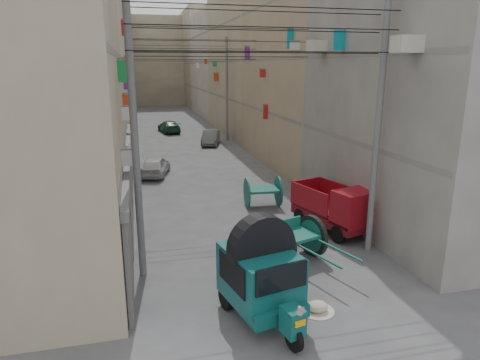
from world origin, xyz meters
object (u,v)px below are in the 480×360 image
object	(u,v)px
mini_truck	(339,211)
distant_car_grey	(211,138)
tonga_cart	(297,239)
feed_sack	(317,306)
horse	(279,257)
distant_car_green	(169,127)
auto_rickshaw	(261,272)
distant_car_white	(155,166)
second_cart	(263,191)

from	to	relation	value
mini_truck	distant_car_grey	size ratio (longest dim) A/B	1.03
tonga_cart	feed_sack	world-z (taller)	tonga_cart
horse	mini_truck	bearing A→B (deg)	-135.71
mini_truck	feed_sack	distance (m)	5.40
feed_sack	distant_car_green	world-z (taller)	distant_car_green
feed_sack	distant_car_green	xyz separation A→B (m)	(-1.14, 30.41, 0.40)
mini_truck	horse	size ratio (longest dim) A/B	1.92
mini_truck	horse	xyz separation A→B (m)	(-3.25, -2.91, -0.10)
auto_rickshaw	distant_car_white	bearing A→B (deg)	84.18
tonga_cart	distant_car_white	distance (m)	12.42
auto_rickshaw	horse	xyz separation A→B (m)	(0.96, 1.52, -0.41)
second_cart	tonga_cart	bearing A→B (deg)	-91.89
distant_car_grey	second_cart	bearing A→B (deg)	-75.87
mini_truck	feed_sack	world-z (taller)	mini_truck
distant_car_white	distant_car_grey	world-z (taller)	distant_car_grey
tonga_cart	distant_car_white	world-z (taller)	tonga_cart
horse	distant_car_green	size ratio (longest dim) A/B	0.48
feed_sack	distant_car_white	xyz separation A→B (m)	(-3.15, 14.70, 0.41)
feed_sack	distant_car_grey	distance (m)	23.44
horse	auto_rickshaw	bearing A→B (deg)	60.15
distant_car_grey	distant_car_white	bearing A→B (deg)	-102.18
auto_rickshaw	distant_car_grey	world-z (taller)	auto_rickshaw
tonga_cart	second_cart	bearing A→B (deg)	66.04
mini_truck	distant_car_green	size ratio (longest dim) A/B	0.93
mini_truck	horse	world-z (taller)	mini_truck
mini_truck	distant_car_white	world-z (taller)	mini_truck
distant_car_grey	distant_car_green	xyz separation A→B (m)	(-2.59, 7.01, -0.01)
distant_car_grey	auto_rickshaw	bearing A→B (deg)	-81.32
tonga_cart	distant_car_white	bearing A→B (deg)	88.57
mini_truck	distant_car_grey	bearing A→B (deg)	77.95
auto_rickshaw	distant_car_green	xyz separation A→B (m)	(0.27, 30.28, -0.62)
horse	distant_car_green	xyz separation A→B (m)	(-0.69, 28.76, -0.22)
mini_truck	distant_car_white	xyz separation A→B (m)	(-5.95, 10.14, -0.31)
tonga_cart	distant_car_grey	world-z (taller)	tonga_cart
auto_rickshaw	mini_truck	bearing A→B (deg)	33.87
mini_truck	feed_sack	size ratio (longest dim) A/B	6.53
distant_car_green	second_cart	bearing A→B (deg)	87.04
second_cart	feed_sack	bearing A→B (deg)	-93.96
mini_truck	feed_sack	bearing A→B (deg)	-137.66
auto_rickshaw	feed_sack	size ratio (longest dim) A/B	5.54
horse	distant_car_white	xyz separation A→B (m)	(-2.70, 13.05, -0.21)
feed_sack	distant_car_grey	bearing A→B (deg)	86.46
second_cart	horse	world-z (taller)	horse
distant_car_green	distant_car_white	bearing A→B (deg)	74.18
distant_car_white	feed_sack	bearing A→B (deg)	115.66
distant_car_grey	horse	bearing A→B (deg)	-79.31
feed_sack	distant_car_grey	xyz separation A→B (m)	(1.45, 23.39, 0.41)
tonga_cart	distant_car_white	xyz separation A→B (m)	(-3.71, 11.85, -0.15)
mini_truck	second_cart	distance (m)	3.99
mini_truck	feed_sack	xyz separation A→B (m)	(-2.79, -4.56, -0.72)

